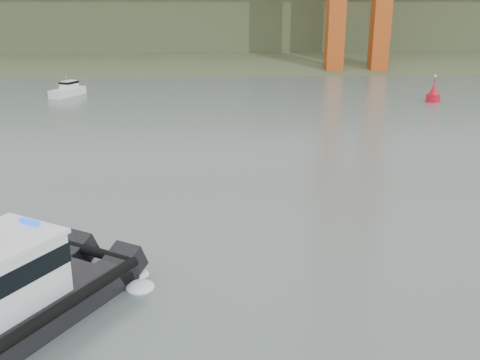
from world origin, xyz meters
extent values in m
plane|color=#53625C|center=(0.00, 0.00, 0.00)|extent=(400.00, 400.00, 0.00)
cube|color=#323F24|center=(0.00, 92.00, 0.00)|extent=(500.00, 44.72, 16.25)
cube|color=#323F24|center=(0.00, 120.00, 6.00)|extent=(500.00, 70.00, 18.00)
cube|color=#323F24|center=(0.00, 145.00, 11.00)|extent=(500.00, 60.00, 16.00)
cube|color=black|center=(-10.31, -4.34, 0.46)|extent=(7.33, 11.02, 1.31)
cube|color=silver|center=(-11.30, -3.12, 2.36)|extent=(4.81, 5.04, 2.50)
cube|color=silver|center=(-23.21, 51.79, 0.47)|extent=(4.02, 5.96, 1.14)
cube|color=silver|center=(-23.02, 52.23, 1.42)|extent=(2.30, 2.69, 1.14)
cube|color=black|center=(-23.02, 52.23, 1.80)|extent=(2.36, 2.75, 0.33)
cylinder|color=gray|center=(-23.21, 51.79, 2.46)|extent=(0.08, 0.08, 1.14)
cylinder|color=red|center=(24.70, 45.44, 0.38)|extent=(1.73, 1.73, 1.15)
cone|color=red|center=(24.70, 45.44, 1.54)|extent=(1.35, 1.35, 1.73)
cylinder|color=red|center=(24.70, 45.44, 2.69)|extent=(0.15, 0.15, 0.96)
sphere|color=#E5D87F|center=(24.70, 45.44, 3.27)|extent=(0.29, 0.29, 0.29)
camera|label=1|loc=(-2.99, -21.62, 12.17)|focal=40.00mm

